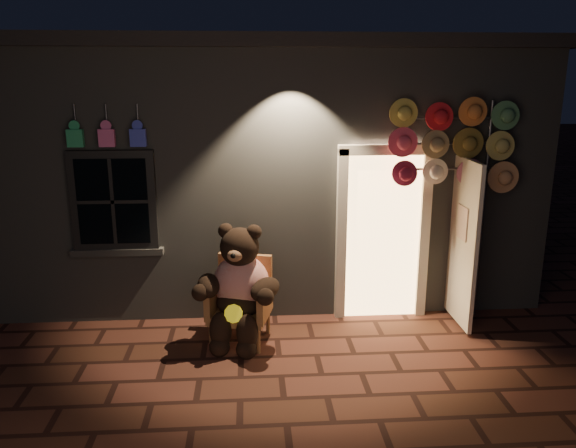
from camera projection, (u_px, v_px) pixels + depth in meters
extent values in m
plane|color=#572B21|center=(281.00, 376.00, 5.76)|extent=(60.00, 60.00, 0.00)
cube|color=slate|center=(267.00, 160.00, 9.19)|extent=(7.00, 5.00, 3.30)
cube|color=black|center=(266.00, 50.00, 8.75)|extent=(7.30, 5.30, 0.16)
cube|color=black|center=(114.00, 201.00, 6.64)|extent=(1.00, 0.10, 1.20)
cube|color=black|center=(113.00, 201.00, 6.61)|extent=(0.82, 0.06, 1.02)
cube|color=slate|center=(118.00, 252.00, 6.80)|extent=(1.10, 0.14, 0.08)
cube|color=#FFC272|center=(382.00, 236.00, 7.01)|extent=(0.92, 0.10, 2.10)
cube|color=beige|center=(341.00, 237.00, 6.93)|extent=(0.12, 0.12, 2.20)
cube|color=beige|center=(424.00, 236.00, 7.00)|extent=(0.12, 0.12, 2.20)
cube|color=beige|center=(386.00, 150.00, 6.69)|extent=(1.16, 0.12, 0.12)
cube|color=beige|center=(463.00, 243.00, 6.70)|extent=(0.05, 0.80, 2.00)
cube|color=#27915B|center=(75.00, 138.00, 6.35)|extent=(0.18, 0.07, 0.20)
cylinder|color=#59595E|center=(75.00, 115.00, 6.34)|extent=(0.02, 0.02, 0.25)
cube|color=#CC5490|center=(107.00, 138.00, 6.37)|extent=(0.18, 0.07, 0.20)
cylinder|color=#59595E|center=(106.00, 115.00, 6.36)|extent=(0.02, 0.02, 0.25)
cube|color=#333EB4|center=(138.00, 138.00, 6.39)|extent=(0.18, 0.07, 0.20)
cylinder|color=#59595E|center=(138.00, 115.00, 6.39)|extent=(0.02, 0.02, 0.25)
cube|color=olive|center=(240.00, 314.00, 6.44)|extent=(0.76, 0.73, 0.09)
cube|color=olive|center=(245.00, 280.00, 6.62)|extent=(0.63, 0.23, 0.64)
cube|color=olive|center=(214.00, 298.00, 6.43)|extent=(0.20, 0.55, 0.36)
cube|color=olive|center=(265.00, 302.00, 6.32)|extent=(0.20, 0.55, 0.36)
cylinder|color=olive|center=(211.00, 337.00, 6.29)|extent=(0.05, 0.05, 0.29)
cylinder|color=olive|center=(258.00, 341.00, 6.20)|extent=(0.05, 0.05, 0.29)
cylinder|color=olive|center=(224.00, 318.00, 6.77)|extent=(0.05, 0.05, 0.29)
cylinder|color=olive|center=(268.00, 322.00, 6.68)|extent=(0.05, 0.05, 0.29)
ellipsoid|color=#B41E13|center=(241.00, 283.00, 6.39)|extent=(0.75, 0.66, 0.68)
ellipsoid|color=black|center=(240.00, 302.00, 6.37)|extent=(0.63, 0.57, 0.32)
sphere|color=black|center=(239.00, 247.00, 6.23)|extent=(0.53, 0.53, 0.44)
sphere|color=black|center=(226.00, 231.00, 6.24)|extent=(0.17, 0.17, 0.17)
sphere|color=black|center=(254.00, 232.00, 6.19)|extent=(0.17, 0.17, 0.17)
ellipsoid|color=#8D6040|center=(235.00, 256.00, 6.05)|extent=(0.20, 0.16, 0.14)
ellipsoid|color=black|center=(208.00, 286.00, 6.24)|extent=(0.29, 0.47, 0.25)
ellipsoid|color=black|center=(265.00, 289.00, 6.13)|extent=(0.45, 0.51, 0.25)
ellipsoid|color=black|center=(221.00, 330.00, 6.18)|extent=(0.25, 0.25, 0.42)
ellipsoid|color=black|center=(247.00, 332.00, 6.13)|extent=(0.25, 0.25, 0.42)
sphere|color=black|center=(220.00, 347.00, 6.17)|extent=(0.23, 0.23, 0.23)
sphere|color=black|center=(246.00, 349.00, 6.12)|extent=(0.23, 0.23, 0.23)
cylinder|color=yellow|center=(233.00, 314.00, 6.10)|extent=(0.22, 0.13, 0.20)
cylinder|color=#59595E|center=(483.00, 212.00, 6.92)|extent=(0.04, 0.04, 2.71)
cylinder|color=#59595E|center=(467.00, 118.00, 6.58)|extent=(1.20, 0.03, 0.03)
cylinder|color=#59595E|center=(465.00, 144.00, 6.66)|extent=(1.20, 0.03, 0.03)
cylinder|color=#59595E|center=(463.00, 169.00, 6.74)|extent=(1.20, 0.03, 0.03)
cylinder|color=gold|center=(404.00, 114.00, 6.46)|extent=(0.34, 0.11, 0.34)
cylinder|color=red|center=(439.00, 114.00, 6.46)|extent=(0.34, 0.11, 0.34)
cylinder|color=orange|center=(474.00, 114.00, 6.46)|extent=(0.34, 0.11, 0.34)
cylinder|color=#53905C|center=(505.00, 114.00, 6.54)|extent=(0.34, 0.11, 0.34)
cylinder|color=#F54968|center=(403.00, 145.00, 6.52)|extent=(0.34, 0.11, 0.34)
cylinder|color=#987F53|center=(438.00, 145.00, 6.52)|extent=(0.34, 0.11, 0.34)
cylinder|color=olive|center=(469.00, 144.00, 6.60)|extent=(0.34, 0.11, 0.34)
cylinder|color=#D1BC5D|center=(503.00, 144.00, 6.60)|extent=(0.34, 0.11, 0.34)
cylinder|color=#A62242|center=(402.00, 175.00, 6.58)|extent=(0.34, 0.11, 0.34)
cylinder|color=#EFDEC9|center=(434.00, 174.00, 6.67)|extent=(0.34, 0.11, 0.34)
cylinder|color=#C1697E|center=(468.00, 174.00, 6.66)|extent=(0.34, 0.11, 0.34)
cylinder|color=#E49A62|center=(502.00, 174.00, 6.66)|extent=(0.34, 0.11, 0.34)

